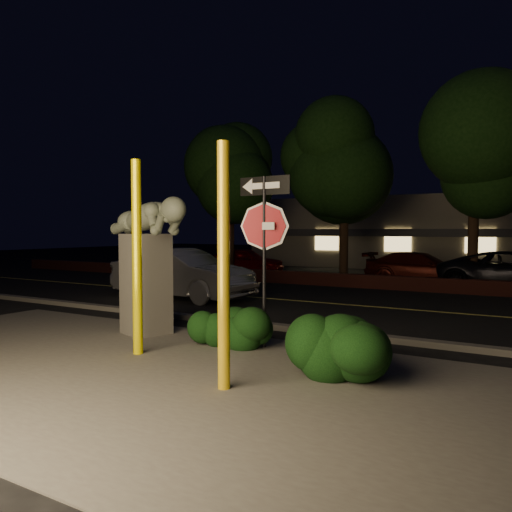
{
  "coord_description": "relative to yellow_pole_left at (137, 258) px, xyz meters",
  "views": [
    {
      "loc": [
        4.74,
        -6.53,
        2.15
      ],
      "look_at": [
        -0.5,
        2.5,
        1.6
      ],
      "focal_mm": 35.0,
      "sensor_mm": 36.0,
      "label": 1
    }
  ],
  "objects": [
    {
      "name": "ground",
      "position": [
        1.27,
        10.22,
        -1.67
      ],
      "size": [
        90.0,
        90.0,
        0.0
      ],
      "primitive_type": "plane",
      "color": "black",
      "rests_on": "ground"
    },
    {
      "name": "patio",
      "position": [
        1.27,
        -0.78,
        -1.66
      ],
      "size": [
        14.0,
        6.0,
        0.02
      ],
      "primitive_type": "cube",
      "color": "#4C4944",
      "rests_on": "ground"
    },
    {
      "name": "road",
      "position": [
        1.27,
        7.22,
        -1.66
      ],
      "size": [
        80.0,
        8.0,
        0.01
      ],
      "primitive_type": "cube",
      "color": "black",
      "rests_on": "ground"
    },
    {
      "name": "lane_marking",
      "position": [
        1.27,
        7.22,
        -1.65
      ],
      "size": [
        80.0,
        0.12,
        0.0
      ],
      "primitive_type": "cube",
      "color": "#BAB34A",
      "rests_on": "road"
    },
    {
      "name": "curb",
      "position": [
        1.27,
        3.12,
        -1.61
      ],
      "size": [
        80.0,
        0.25,
        0.12
      ],
      "primitive_type": "cube",
      "color": "#4C4944",
      "rests_on": "ground"
    },
    {
      "name": "brick_wall",
      "position": [
        1.27,
        11.52,
        -1.42
      ],
      "size": [
        40.0,
        0.35,
        0.5
      ],
      "primitive_type": "cube",
      "color": "#461B16",
      "rests_on": "ground"
    },
    {
      "name": "parking_lot",
      "position": [
        1.27,
        17.22,
        -1.66
      ],
      "size": [
        40.0,
        12.0,
        0.01
      ],
      "primitive_type": "cube",
      "color": "black",
      "rests_on": "ground"
    },
    {
      "name": "building",
      "position": [
        1.27,
        25.21,
        0.33
      ],
      "size": [
        22.0,
        10.2,
        4.0
      ],
      "color": "#6B6555",
      "rests_on": "ground"
    },
    {
      "name": "tree_far_a",
      "position": [
        -6.73,
        13.22,
        3.67
      ],
      "size": [
        4.6,
        4.6,
        7.43
      ],
      "color": "black",
      "rests_on": "ground"
    },
    {
      "name": "tree_far_b",
      "position": [
        -1.23,
        13.42,
        4.39
      ],
      "size": [
        5.2,
        5.2,
        8.41
      ],
      "color": "black",
      "rests_on": "ground"
    },
    {
      "name": "tree_far_c",
      "position": [
        3.77,
        13.02,
        3.99
      ],
      "size": [
        4.8,
        4.8,
        7.84
      ],
      "color": "black",
      "rests_on": "ground"
    },
    {
      "name": "yellow_pole_left",
      "position": [
        0.0,
        0.0,
        0.0
      ],
      "size": [
        0.17,
        0.17,
        3.33
      ],
      "primitive_type": "cylinder",
      "color": "#FFE802",
      "rests_on": "ground"
    },
    {
      "name": "yellow_pole_right",
      "position": [
        2.33,
        -0.82,
        -0.01
      ],
      "size": [
        0.17,
        0.17,
        3.31
      ],
      "primitive_type": "cylinder",
      "color": "yellow",
      "rests_on": "ground"
    },
    {
      "name": "signpost",
      "position": [
        1.63,
        1.52,
        0.54
      ],
      "size": [
        1.05,
        0.13,
        3.1
      ],
      "rotation": [
        0.0,
        0.0,
        -0.07
      ],
      "color": "black",
      "rests_on": "ground"
    },
    {
      "name": "sculpture",
      "position": [
        -1.01,
        1.34,
        0.04
      ],
      "size": [
        2.55,
        1.48,
        2.77
      ],
      "rotation": [
        0.0,
        0.0,
        -0.35
      ],
      "color": "#4C4944",
      "rests_on": "ground"
    },
    {
      "name": "hedge_center",
      "position": [
        1.06,
        1.33,
        -1.23
      ],
      "size": [
        1.86,
        1.37,
        0.88
      ],
      "primitive_type": "ellipsoid",
      "rotation": [
        0.0,
        0.0,
        -0.39
      ],
      "color": "black",
      "rests_on": "ground"
    },
    {
      "name": "hedge_right",
      "position": [
        3.13,
        1.09,
        -1.17
      ],
      "size": [
        1.67,
        1.19,
        0.99
      ],
      "primitive_type": "ellipsoid",
      "rotation": [
        0.0,
        0.0,
        0.27
      ],
      "color": "black",
      "rests_on": "ground"
    },
    {
      "name": "hedge_far_right",
      "position": [
        3.42,
        0.39,
        -1.1
      ],
      "size": [
        1.65,
        1.04,
        1.13
      ],
      "primitive_type": "ellipsoid",
      "rotation": [
        0.0,
        0.0,
        -0.01
      ],
      "color": "black",
      "rests_on": "ground"
    },
    {
      "name": "silver_sedan",
      "position": [
        -3.75,
        5.88,
        -0.88
      ],
      "size": [
        4.84,
        1.92,
        1.57
      ],
      "primitive_type": "imported",
      "rotation": [
        0.0,
        0.0,
        1.51
      ],
      "color": "#B6B6BB",
      "rests_on": "ground"
    },
    {
      "name": "parked_car_red",
      "position": [
        -6.53,
        14.1,
        -1.01
      ],
      "size": [
        4.12,
        2.39,
        1.32
      ],
      "primitive_type": "imported",
      "rotation": [
        0.0,
        0.0,
        1.8
      ],
      "color": "maroon",
      "rests_on": "ground"
    },
    {
      "name": "parked_car_darkred",
      "position": [
        1.75,
        14.02,
        -1.04
      ],
      "size": [
        4.41,
        1.93,
        1.26
      ],
      "primitive_type": "imported",
      "rotation": [
        0.0,
        0.0,
        1.61
      ],
      "color": "#3A0C07",
      "rests_on": "ground"
    }
  ]
}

